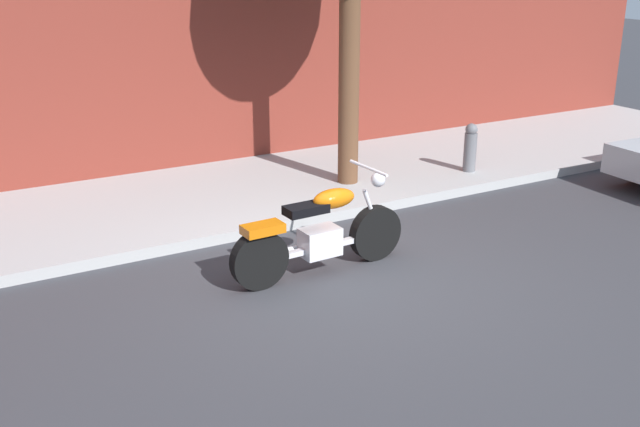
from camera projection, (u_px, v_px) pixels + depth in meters
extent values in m
plane|color=#38383D|center=(347.00, 279.00, 8.35)|extent=(60.00, 60.00, 0.00)
cube|color=#ACACAC|center=(231.00, 195.00, 10.96)|extent=(20.07, 3.15, 0.14)
cylinder|color=black|center=(375.00, 233.00, 8.78)|extent=(0.66, 0.16, 0.66)
cylinder|color=black|center=(259.00, 260.00, 8.01)|extent=(0.66, 0.16, 0.66)
cube|color=silver|center=(320.00, 242.00, 8.38)|extent=(0.45, 0.30, 0.32)
cube|color=silver|center=(320.00, 248.00, 8.40)|extent=(1.38, 0.13, 0.06)
ellipsoid|color=#D1660C|center=(334.00, 198.00, 8.31)|extent=(0.53, 0.28, 0.22)
cube|color=black|center=(306.00, 209.00, 8.15)|extent=(0.49, 0.26, 0.10)
cube|color=#D1660C|center=(263.00, 229.00, 7.92)|extent=(0.45, 0.26, 0.10)
cylinder|color=silver|center=(372.00, 211.00, 8.65)|extent=(0.27, 0.06, 0.58)
cylinder|color=silver|center=(368.00, 168.00, 8.45)|extent=(0.06, 0.70, 0.04)
sphere|color=silver|center=(378.00, 180.00, 8.57)|extent=(0.17, 0.17, 0.17)
cylinder|color=silver|center=(294.00, 250.00, 8.41)|extent=(0.80, 0.12, 0.09)
cylinder|color=brown|center=(349.00, 74.00, 10.80)|extent=(0.30, 0.30, 3.54)
cylinder|color=slate|center=(470.00, 156.00, 11.82)|extent=(0.20, 0.20, 0.75)
sphere|color=slate|center=(472.00, 129.00, 11.67)|extent=(0.19, 0.19, 0.19)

